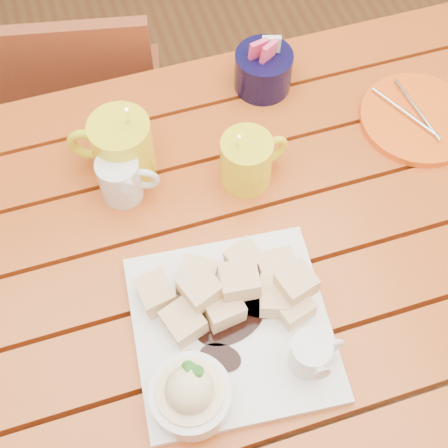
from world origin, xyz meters
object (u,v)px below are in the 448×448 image
object	(u,v)px
dessert_plate	(227,335)
coffee_mug_right	(248,160)
chair_far	(80,116)
coffee_mug_left	(121,146)
table	(217,282)
orange_saucer	(419,118)

from	to	relation	value
dessert_plate	coffee_mug_right	bearing A→B (deg)	65.81
chair_far	coffee_mug_left	bearing A→B (deg)	110.52
coffee_mug_right	chair_far	world-z (taller)	coffee_mug_right
coffee_mug_left	chair_far	world-z (taller)	coffee_mug_left
table	orange_saucer	world-z (taller)	orange_saucer
table	coffee_mug_left	xyz separation A→B (m)	(-0.10, 0.20, 0.16)
dessert_plate	orange_saucer	xyz separation A→B (m)	(0.44, 0.28, -0.02)
coffee_mug_right	coffee_mug_left	bearing A→B (deg)	145.54
table	chair_far	distance (m)	0.64
coffee_mug_left	coffee_mug_right	bearing A→B (deg)	-0.24
orange_saucer	chair_far	world-z (taller)	chair_far
coffee_mug_right	orange_saucer	world-z (taller)	coffee_mug_right
orange_saucer	chair_far	xyz separation A→B (m)	(-0.57, 0.45, -0.30)
coffee_mug_right	chair_far	xyz separation A→B (m)	(-0.25, 0.47, -0.34)
orange_saucer	chair_far	distance (m)	0.78
orange_saucer	coffee_mug_left	bearing A→B (deg)	173.56
coffee_mug_left	chair_far	distance (m)	0.53
chair_far	orange_saucer	bearing A→B (deg)	153.31
dessert_plate	coffee_mug_right	xyz separation A→B (m)	(0.12, 0.26, 0.02)
orange_saucer	coffee_mug_right	bearing A→B (deg)	-176.03
coffee_mug_right	orange_saucer	xyz separation A→B (m)	(0.32, 0.02, -0.04)
coffee_mug_left	chair_far	size ratio (longest dim) A/B	0.20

